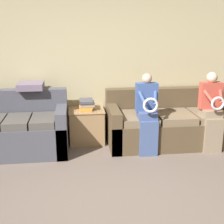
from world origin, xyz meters
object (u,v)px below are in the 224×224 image
Objects in this scene: child_left_seated at (147,112)px; throw_pillow at (31,86)px; book_stack at (86,104)px; couch_main at (171,124)px; couch_side at (20,130)px; child_right_seated at (212,109)px; side_shelf at (87,125)px.

throw_pillow is at bearing 162.26° from child_left_seated.
couch_main is at bearing -7.54° from book_stack.
child_right_seated is at bearing -5.29° from couch_side.
book_stack reaches higher than side_shelf.
book_stack is at bearing 147.62° from child_left_seated.
book_stack is 0.80× the size of throw_pillow.
book_stack is at bearing 163.53° from child_right_seated.
couch_side reaches higher than book_stack.
child_right_seated reaches higher than throw_pillow.
child_left_seated reaches higher than book_stack.
book_stack is at bearing 15.56° from couch_side.
couch_main is at bearing 36.87° from child_left_seated.
throw_pillow is at bearing -179.92° from book_stack.
child_right_seated is 2.03m from side_shelf.
couch_main is 1.74× the size of child_left_seated.
couch_main is 6.64× the size of book_stack.
couch_main reaches higher than side_shelf.
side_shelf is at bearing 163.69° from child_right_seated.
child_left_seated is 1.88m from throw_pillow.
couch_main is 2.38m from throw_pillow.
couch_side is 4.56× the size of book_stack.
couch_main is at bearing -4.63° from throw_pillow.
child_left_seated is at bearing -17.74° from throw_pillow.
child_left_seated reaches higher than couch_main.
child_right_seated reaches higher than book_stack.
couch_main is 5.35× the size of throw_pillow.
child_left_seated is 1.06m from book_stack.
couch_side reaches higher than couch_main.
throw_pillow is at bearing 168.56° from child_right_seated.
child_right_seated is 1.99m from book_stack.
child_right_seated is at bearing -16.47° from book_stack.
couch_main is 3.64× the size of side_shelf.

